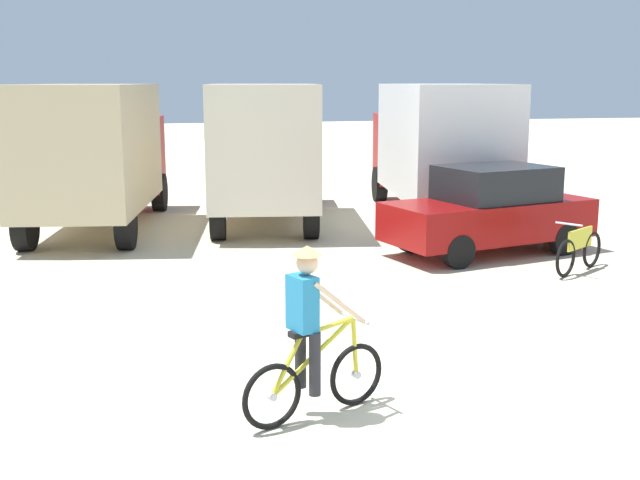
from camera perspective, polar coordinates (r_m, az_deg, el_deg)
ground_plane at (r=8.75m, az=7.92°, el=-11.60°), size 120.00×120.00×0.00m
box_truck_tan_camper at (r=18.94m, az=-15.89°, el=6.31°), size 3.49×7.05×3.35m
box_truck_cream_rv at (r=19.40m, az=-4.09°, el=6.82°), size 3.42×7.04×3.35m
box_truck_avon_van at (r=20.31m, az=8.53°, el=6.93°), size 3.30×7.02×3.35m
sedan_parked at (r=16.13m, az=12.19°, el=2.12°), size 4.49×2.68×1.76m
cyclist_orange_shirt at (r=8.03m, az=-0.67°, el=-7.18°), size 1.63×0.76×1.82m
bicycle_spare at (r=15.03m, az=18.22°, el=-0.74°), size 1.49×0.99×0.97m
supply_crate at (r=17.10m, az=17.12°, el=0.13°), size 0.70×0.65×0.44m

